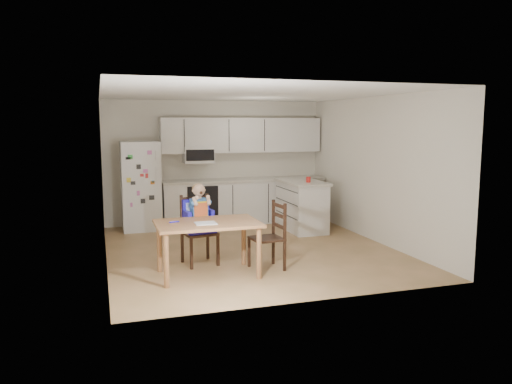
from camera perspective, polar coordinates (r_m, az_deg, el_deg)
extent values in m
cube|color=olive|center=(8.18, -0.64, -6.62)|extent=(4.50, 5.00, 0.01)
cube|color=beige|center=(10.37, -4.68, 3.45)|extent=(4.50, 0.02, 2.50)
cube|color=beige|center=(7.62, -17.07, 1.57)|extent=(0.02, 5.00, 2.50)
cube|color=beige|center=(8.87, 13.40, 2.53)|extent=(0.02, 5.00, 2.50)
cube|color=white|center=(7.93, -0.67, 11.19)|extent=(4.50, 5.00, 0.01)
cube|color=silver|center=(9.83, -13.03, 0.69)|extent=(0.72, 0.70, 1.70)
cube|color=silver|center=(10.30, -1.38, -1.15)|extent=(3.34, 0.60, 0.86)
cube|color=beige|center=(10.23, -1.37, 1.39)|extent=(3.37, 0.62, 0.05)
cube|color=black|center=(9.79, -6.05, -1.66)|extent=(0.60, 0.02, 0.80)
cube|color=silver|center=(10.31, -1.61, 6.51)|extent=(3.34, 0.34, 0.70)
cube|color=silver|center=(10.08, -6.60, 4.27)|extent=(0.60, 0.38, 0.33)
cube|color=silver|center=(9.63, 5.21, -1.68)|extent=(0.62, 1.23, 0.90)
cube|color=beige|center=(9.56, 5.25, 1.14)|extent=(0.68, 1.29, 0.05)
cylinder|color=red|center=(9.29, 6.01, 1.42)|extent=(0.08, 0.08, 0.10)
cube|color=brown|center=(6.69, -5.55, -3.59)|extent=(1.37, 0.88, 0.04)
cylinder|color=brown|center=(6.33, -10.23, -7.75)|extent=(0.07, 0.07, 0.69)
cylinder|color=brown|center=(7.03, -10.99, -6.21)|extent=(0.07, 0.07, 0.69)
cylinder|color=brown|center=(6.59, 0.35, -7.01)|extent=(0.07, 0.07, 0.69)
cylinder|color=brown|center=(7.26, -1.41, -5.62)|extent=(0.07, 0.07, 0.69)
cube|color=silver|center=(6.58, -5.79, -3.56)|extent=(0.27, 0.24, 0.01)
cylinder|color=#231BC4|center=(6.71, -9.41, -3.40)|extent=(0.12, 0.06, 0.02)
cube|color=black|center=(7.29, -6.46, -4.69)|extent=(0.51, 0.51, 0.03)
cube|color=black|center=(7.10, -7.39, -7.03)|extent=(0.04, 0.04, 0.44)
cube|color=black|center=(7.47, -8.43, -6.31)|extent=(0.04, 0.04, 0.44)
cube|color=black|center=(7.24, -4.37, -6.70)|extent=(0.04, 0.04, 0.44)
cube|color=black|center=(7.60, -5.54, -6.01)|extent=(0.04, 0.04, 0.44)
cube|color=black|center=(7.42, -7.04, -2.27)|extent=(0.44, 0.11, 0.53)
cube|color=#231BC4|center=(7.28, -6.47, -4.16)|extent=(0.45, 0.42, 0.11)
cube|color=#231BC4|center=(7.37, -6.90, -2.18)|extent=(0.41, 0.13, 0.36)
cube|color=#6486D9|center=(7.25, -6.42, -3.72)|extent=(0.35, 0.32, 0.02)
cube|color=#254E92|center=(7.23, -6.54, -1.81)|extent=(0.25, 0.18, 0.27)
cube|color=#C03C21|center=(7.17, -6.34, -1.98)|extent=(0.20, 0.04, 0.21)
sphere|color=beige|center=(7.18, -6.54, 0.21)|extent=(0.21, 0.21, 0.18)
ellipsoid|color=olive|center=(7.18, -6.54, 0.37)|extent=(0.20, 0.19, 0.15)
cube|color=black|center=(7.02, 1.22, -5.34)|extent=(0.46, 0.46, 0.03)
cube|color=black|center=(7.17, -0.80, -6.91)|extent=(0.04, 0.04, 0.42)
cube|color=black|center=(7.32, 1.98, -6.62)|extent=(0.04, 0.04, 0.42)
cube|color=black|center=(6.83, 0.40, -7.66)|extent=(0.04, 0.04, 0.42)
cube|color=black|center=(6.98, 3.29, -7.32)|extent=(0.04, 0.04, 0.42)
cube|color=black|center=(7.04, 2.65, -3.10)|extent=(0.07, 0.42, 0.50)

